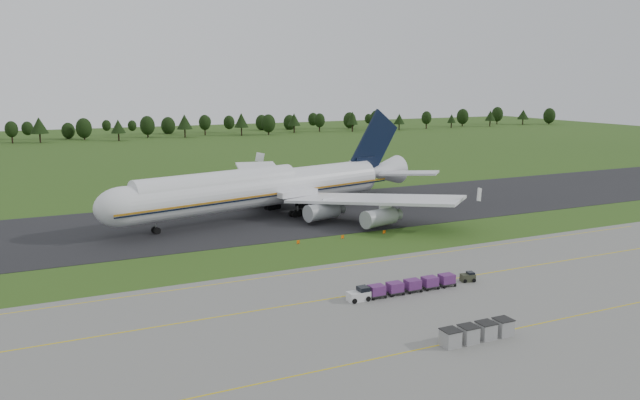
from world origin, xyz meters
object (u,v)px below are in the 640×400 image
utility_cart (468,278)px  edge_markers (343,237)px  baggage_train (402,287)px  aircraft (266,187)px  uld_row (477,332)px

utility_cart → edge_markers: (-4.86, 29.41, -0.31)m
baggage_train → utility_cart: 11.24m
aircraft → utility_cart: size_ratio=35.39×
aircraft → utility_cart: aircraft is taller
edge_markers → aircraft: bearing=103.9°
utility_cart → uld_row: (-11.96, -16.86, 0.41)m
aircraft → utility_cart: (10.72, -53.04, -5.52)m
baggage_train → edge_markers: bearing=77.9°
aircraft → edge_markers: 25.03m
aircraft → baggage_train: (-0.51, -53.40, -5.15)m
baggage_train → utility_cart: bearing=1.9°
edge_markers → baggage_train: bearing=-102.1°
aircraft → utility_cart: bearing=-78.6°
baggage_train → edge_markers: size_ratio=0.92×
baggage_train → edge_markers: 30.46m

